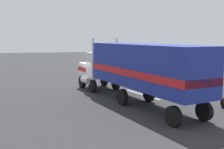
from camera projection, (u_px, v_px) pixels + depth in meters
ground_plane at (94, 90)px, 24.57m from camera, size 120.00×120.00×0.00m
lane_stripe_near at (142, 95)px, 22.43m from camera, size 4.25×1.45×0.01m
lane_stripe_mid at (147, 84)px, 27.67m from camera, size 4.28×1.33×0.01m
lane_stripe_far at (198, 87)px, 25.78m from camera, size 4.31×1.21×0.01m
semi_truck at (135, 67)px, 19.34m from camera, size 14.30×6.21×4.50m
person_bystander at (161, 85)px, 21.78m from camera, size 0.42×0.48×1.63m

